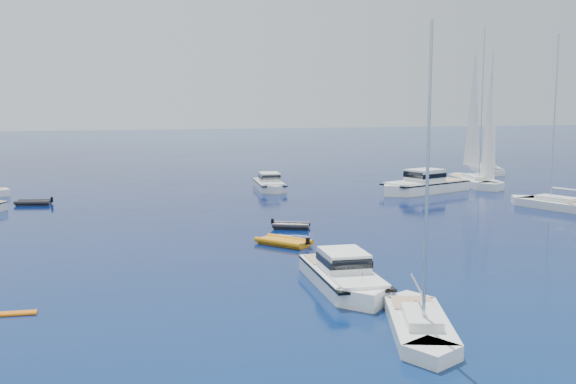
# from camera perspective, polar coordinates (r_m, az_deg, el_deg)

# --- Properties ---
(ground) EXTENTS (400.00, 400.00, 0.00)m
(ground) POSITION_cam_1_polar(r_m,az_deg,el_deg) (38.84, 11.80, -7.48)
(ground) COLOR navy
(ground) RESTS_ON ground
(motor_cruiser_near) EXTENTS (3.40, 9.88, 2.56)m
(motor_cruiser_near) POSITION_cam_1_polar(r_m,az_deg,el_deg) (37.25, 4.75, -8.00)
(motor_cruiser_near) COLOR white
(motor_cruiser_near) RESTS_ON ground
(motor_cruiser_distant) EXTENTS (12.84, 8.01, 3.23)m
(motor_cruiser_distant) POSITION_cam_1_polar(r_m,az_deg,el_deg) (76.00, 11.24, -0.02)
(motor_cruiser_distant) COLOR white
(motor_cruiser_distant) RESTS_ON ground
(motor_cruiser_horizon) EXTENTS (3.52, 9.42, 2.42)m
(motor_cruiser_horizon) POSITION_cam_1_polar(r_m,az_deg,el_deg) (76.98, -1.54, 0.22)
(motor_cruiser_horizon) COLOR silver
(motor_cruiser_horizon) RESTS_ON ground
(sailboat_fore) EXTENTS (5.14, 9.66, 13.77)m
(sailboat_fore) POSITION_cam_1_polar(r_m,az_deg,el_deg) (30.91, 10.97, -11.46)
(sailboat_fore) COLOR silver
(sailboat_fore) RESTS_ON ground
(sailboat_mid_r) EXTENTS (6.82, 11.61, 16.63)m
(sailboat_mid_r) POSITION_cam_1_polar(r_m,az_deg,el_deg) (67.91, 21.89, -1.35)
(sailboat_mid_r) COLOR silver
(sailboat_mid_r) RESTS_ON ground
(sailboat_sails_r) EXTENTS (5.12, 13.27, 19.00)m
(sailboat_sails_r) POSITION_cam_1_polar(r_m,az_deg,el_deg) (83.75, 15.37, 0.56)
(sailboat_sails_r) COLOR silver
(sailboat_sails_r) RESTS_ON ground
(sailboat_sails_far) EXTENTS (6.86, 12.21, 17.44)m
(sailboat_sails_far) POSITION_cam_1_polar(r_m,az_deg,el_deg) (99.20, 16.31, 1.61)
(sailboat_sails_far) COLOR white
(sailboat_sails_far) RESTS_ON ground
(tender_yellow) EXTENTS (4.26, 4.54, 0.95)m
(tender_yellow) POSITION_cam_1_polar(r_m,az_deg,el_deg) (47.77, -0.36, -4.44)
(tender_yellow) COLOR orange
(tender_yellow) RESTS_ON ground
(tender_grey_near) EXTENTS (3.46, 2.79, 0.95)m
(tender_grey_near) POSITION_cam_1_polar(r_m,az_deg,el_deg) (53.70, 0.28, -3.08)
(tender_grey_near) COLOR black
(tender_grey_near) RESTS_ON ground
(tender_grey_far) EXTENTS (3.79, 2.57, 0.95)m
(tender_grey_far) POSITION_cam_1_polar(r_m,az_deg,el_deg) (70.18, -20.54, -1.01)
(tender_grey_far) COLOR black
(tender_grey_far) RESTS_ON ground
(kayak_orange) EXTENTS (3.21, 0.75, 0.30)m
(kayak_orange) POSITION_cam_1_polar(r_m,az_deg,el_deg) (35.26, -22.86, -9.51)
(kayak_orange) COLOR #CC5D09
(kayak_orange) RESTS_ON ground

